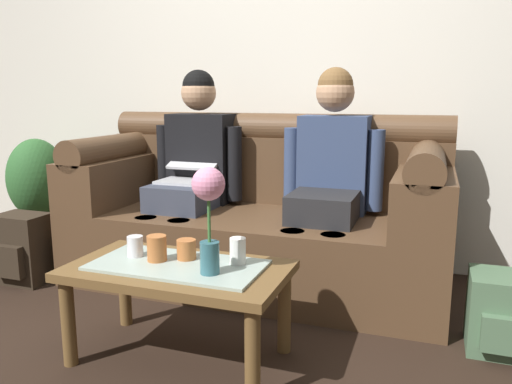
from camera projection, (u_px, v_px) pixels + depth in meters
ground_plane at (157, 381)px, 1.92m from camera, size 14.00×14.00×0.00m
back_wall_patterned at (286, 35)px, 3.22m from camera, size 6.00×0.12×2.90m
couch at (258, 217)px, 2.93m from camera, size 2.10×0.88×0.96m
person_left at (193, 165)px, 3.01m from camera, size 0.56×0.67×1.22m
person_right at (330, 172)px, 2.74m from camera, size 0.56×0.67×1.22m
coffee_table at (178, 279)px, 2.03m from camera, size 0.88×0.49×0.41m
flower_vase at (209, 204)px, 1.86m from camera, size 0.12×0.12×0.41m
cup_near_left at (186, 249)px, 2.07m from camera, size 0.08×0.08×0.08m
cup_near_right at (238, 251)px, 2.01m from camera, size 0.06×0.06×0.11m
cup_far_center at (157, 248)px, 2.05m from camera, size 0.08×0.08×0.10m
cup_far_left at (135, 246)px, 2.10m from camera, size 0.07×0.07×0.09m
backpack_right at (505, 315)px, 2.12m from camera, size 0.29×0.30×0.33m
backpack_left at (23, 249)px, 2.90m from camera, size 0.28×0.25×0.40m
potted_plant at (38, 189)px, 3.52m from camera, size 0.40×0.40×0.78m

